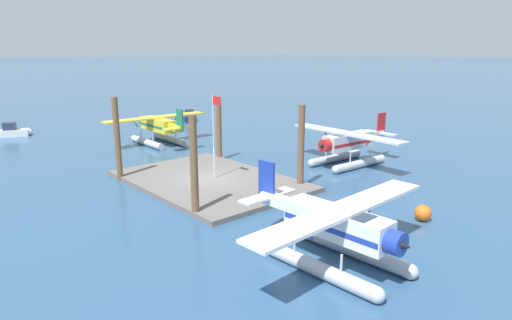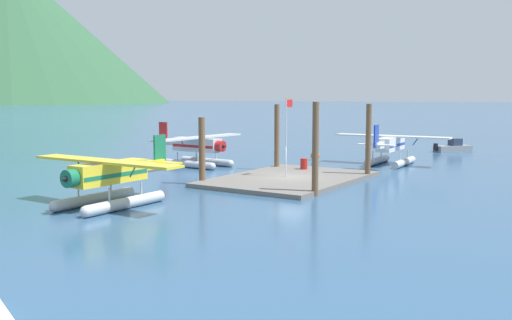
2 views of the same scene
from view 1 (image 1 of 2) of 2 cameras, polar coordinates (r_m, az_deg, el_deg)
ground_plane at (r=30.69m, az=-6.03°, el=-2.97°), size 1200.00×1200.00×0.00m
dock_platform at (r=30.65m, az=-6.04°, el=-2.70°), size 13.14×8.96×0.30m
piling_near_left at (r=31.82m, az=-17.55°, el=2.53°), size 0.41×0.41×5.89m
piling_near_right at (r=23.90m, az=-8.05°, el=-0.90°), size 0.42×0.42×5.66m
piling_far_left at (r=36.43m, az=-4.85°, el=3.63°), size 0.46×0.46×4.77m
piling_far_right at (r=28.97m, az=5.87°, el=1.70°), size 0.43×0.43×5.56m
flagpole at (r=29.81m, az=-5.43°, el=4.36°), size 0.95×0.10×5.86m
fuel_drum at (r=27.82m, az=1.29°, el=-3.09°), size 0.62×0.62×0.88m
mooring_buoy at (r=25.41m, az=20.86°, el=-6.44°), size 0.89×0.89×0.89m
seaplane_yellow_port_fwd at (r=43.94m, az=-12.63°, el=4.06°), size 7.98×10.41×3.84m
seaplane_silver_bow_right at (r=35.73m, az=11.86°, el=1.85°), size 10.46×7.98×3.84m
seaplane_white_stbd_aft at (r=18.93m, az=10.45°, el=-9.08°), size 7.98×10.45×3.84m
boat_white_open_sw at (r=53.91m, az=-29.47°, el=3.20°), size 2.98×4.62×1.50m
boat_navy_open_west at (r=58.56m, az=-8.66°, el=5.59°), size 4.45×3.28×1.50m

